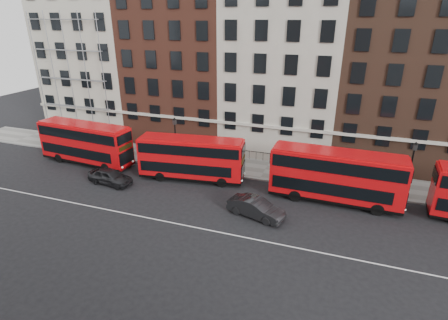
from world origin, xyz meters
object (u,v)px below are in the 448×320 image
(bus_a, at_px, (85,142))
(car_rear, at_px, (110,176))
(bus_b, at_px, (191,158))
(bus_c, at_px, (335,175))
(car_front, at_px, (256,208))

(bus_a, distance_m, car_rear, 6.89)
(bus_b, relative_size, bus_c, 0.94)
(bus_c, distance_m, car_front, 7.76)
(bus_c, height_order, car_rear, bus_c)
(bus_a, bearing_deg, bus_c, 4.29)
(bus_a, height_order, bus_b, bus_a)
(bus_b, xyz_separation_m, car_rear, (-7.14, -3.59, -1.57))
(bus_a, relative_size, bus_b, 1.04)
(bus_c, bearing_deg, bus_b, -178.70)
(bus_a, relative_size, car_front, 2.32)
(bus_a, relative_size, car_rear, 2.42)
(bus_a, height_order, bus_c, bus_c)
(bus_a, xyz_separation_m, bus_b, (12.77, -0.01, -0.12))
(bus_a, distance_m, bus_b, 12.77)
(car_rear, distance_m, car_front, 15.12)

